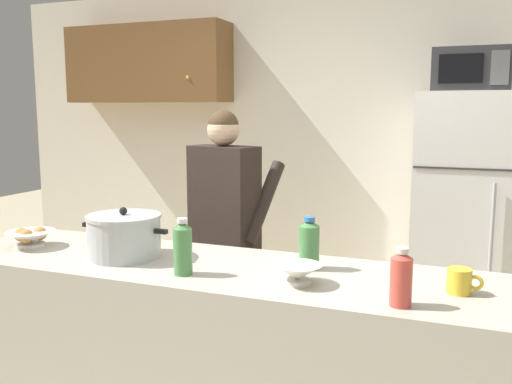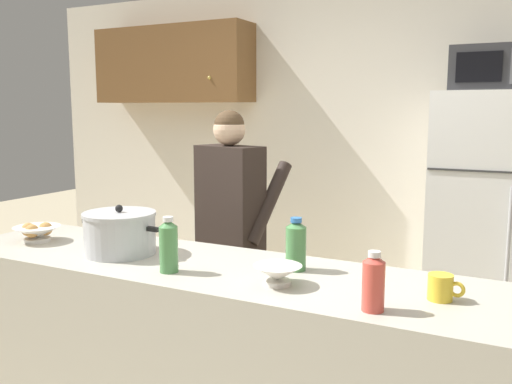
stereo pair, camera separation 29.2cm
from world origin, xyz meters
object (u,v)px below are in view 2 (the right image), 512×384
(microwave, at_px, (492,68))
(cooking_pot, at_px, (120,233))
(bottle_far_corner, at_px, (373,282))
(bottle_near_edge, at_px, (169,245))
(bottle_mid_counter, at_px, (296,245))
(empty_bowl, at_px, (278,274))
(bread_bowl, at_px, (37,232))
(coffee_mug, at_px, (441,287))
(person_near_pot, at_px, (231,213))
(refrigerator, at_px, (483,223))

(microwave, bearing_deg, cooking_pot, -127.97)
(cooking_pot, relative_size, bottle_far_corner, 2.18)
(microwave, xyz_separation_m, bottle_near_edge, (-1.06, -2.00, -0.82))
(bottle_mid_counter, relative_size, bottle_far_corner, 1.09)
(empty_bowl, bearing_deg, bread_bowl, 176.67)
(bottle_near_edge, relative_size, bottle_mid_counter, 1.04)
(bottle_near_edge, distance_m, bottle_far_corner, 0.89)
(microwave, relative_size, bottle_near_edge, 2.02)
(bottle_mid_counter, height_order, bottle_far_corner, bottle_mid_counter)
(coffee_mug, distance_m, bottle_near_edge, 1.10)
(empty_bowl, relative_size, bottle_near_edge, 0.81)
(coffee_mug, relative_size, empty_bowl, 0.68)
(bottle_mid_counter, distance_m, bottle_far_corner, 0.54)
(microwave, height_order, bottle_near_edge, microwave)
(person_near_pot, height_order, bottle_far_corner, person_near_pot)
(person_near_pot, bearing_deg, bottle_near_edge, -75.74)
(microwave, relative_size, bottle_far_corner, 2.30)
(bottle_near_edge, bearing_deg, bread_bowl, 172.10)
(coffee_mug, distance_m, bread_bowl, 2.02)
(refrigerator, distance_m, coffee_mug, 1.86)
(bottle_near_edge, distance_m, bottle_mid_counter, 0.54)
(coffee_mug, xyz_separation_m, bottle_far_corner, (-0.19, -0.22, 0.05))
(refrigerator, distance_m, person_near_pot, 1.69)
(person_near_pot, bearing_deg, bread_bowl, -129.98)
(person_near_pot, bearing_deg, microwave, 38.64)
(refrigerator, xyz_separation_m, bottle_far_corner, (-0.17, -2.07, 0.16))
(bottle_mid_counter, xyz_separation_m, bottle_far_corner, (0.43, -0.33, -0.01))
(refrigerator, relative_size, person_near_pot, 1.07)
(refrigerator, distance_m, bottle_far_corner, 2.09)
(coffee_mug, height_order, bread_bowl, bread_bowl)
(bottle_mid_counter, bearing_deg, bottle_near_edge, -149.70)
(empty_bowl, relative_size, bottle_mid_counter, 0.84)
(microwave, bearing_deg, bottle_mid_counter, -109.06)
(bottle_mid_counter, bearing_deg, microwave, 70.94)
(coffee_mug, height_order, bottle_near_edge, bottle_near_edge)
(cooking_pot, distance_m, bottle_near_edge, 0.41)
(empty_bowl, bearing_deg, bottle_far_corner, -14.06)
(microwave, bearing_deg, bread_bowl, -136.90)
(microwave, distance_m, cooking_pot, 2.50)
(microwave, height_order, bread_bowl, microwave)
(refrigerator, height_order, coffee_mug, refrigerator)
(microwave, bearing_deg, coffee_mug, -89.35)
(microwave, relative_size, bread_bowl, 2.00)
(bottle_mid_counter, bearing_deg, coffee_mug, -10.14)
(microwave, xyz_separation_m, bottle_mid_counter, (-0.60, -1.72, -0.82))
(refrigerator, relative_size, microwave, 3.57)
(cooking_pot, relative_size, coffee_mug, 3.47)
(bread_bowl, xyz_separation_m, bottle_far_corner, (1.82, -0.18, 0.05))
(person_near_pot, relative_size, bottle_near_edge, 6.71)
(microwave, xyz_separation_m, coffee_mug, (0.02, -1.83, -0.89))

